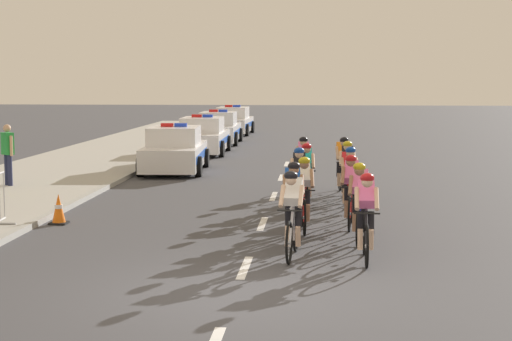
% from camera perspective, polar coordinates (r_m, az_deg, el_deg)
% --- Properties ---
extents(ground_plane, '(160.00, 160.00, 0.00)m').
position_cam_1_polar(ground_plane, '(11.72, -1.54, -8.63)').
color(ground_plane, '#424247').
extents(sidewalk_slab, '(5.04, 60.00, 0.12)m').
position_cam_1_polar(sidewalk_slab, '(26.75, -13.59, -0.12)').
color(sidewalk_slab, '#A3A099').
rests_on(sidewalk_slab, ground).
extents(kerb_edge, '(0.16, 60.00, 0.13)m').
position_cam_1_polar(kerb_edge, '(26.10, -8.50, -0.16)').
color(kerb_edge, '#9E9E99').
rests_on(kerb_edge, ground).
extents(lane_markings_centre, '(0.14, 21.60, 0.01)m').
position_cam_1_polar(lane_markings_centre, '(19.17, 0.89, -2.67)').
color(lane_markings_centre, white).
rests_on(lane_markings_centre, ground).
extents(cyclist_lead, '(0.44, 1.72, 1.56)m').
position_cam_1_polar(cyclist_lead, '(13.85, 2.57, -2.95)').
color(cyclist_lead, black).
rests_on(cyclist_lead, ground).
extents(cyclist_second, '(0.42, 1.72, 1.56)m').
position_cam_1_polar(cyclist_second, '(13.68, 7.68, -3.12)').
color(cyclist_second, black).
rests_on(cyclist_second, ground).
extents(cyclist_third, '(0.44, 1.72, 1.56)m').
position_cam_1_polar(cyclist_third, '(15.32, 2.60, -2.03)').
color(cyclist_third, black).
rests_on(cyclist_third, ground).
extents(cyclist_fourth, '(0.45, 1.72, 1.56)m').
position_cam_1_polar(cyclist_fourth, '(15.28, 7.25, -2.10)').
color(cyclist_fourth, black).
rests_on(cyclist_fourth, ground).
extents(cyclist_fifth, '(0.44, 1.72, 1.56)m').
position_cam_1_polar(cyclist_fifth, '(16.26, 3.33, -1.54)').
color(cyclist_fifth, black).
rests_on(cyclist_fifth, ground).
extents(cyclist_sixth, '(0.44, 1.72, 1.56)m').
position_cam_1_polar(cyclist_sixth, '(16.78, 6.65, -1.33)').
color(cyclist_sixth, black).
rests_on(cyclist_sixth, ground).
extents(cyclist_seventh, '(0.42, 1.72, 1.56)m').
position_cam_1_polar(cyclist_seventh, '(18.40, 3.02, -0.60)').
color(cyclist_seventh, black).
rests_on(cyclist_seventh, ground).
extents(cyclist_eighth, '(0.44, 1.72, 1.56)m').
position_cam_1_polar(cyclist_eighth, '(18.66, 6.50, -0.53)').
color(cyclist_eighth, black).
rests_on(cyclist_eighth, ground).
extents(cyclist_ninth, '(0.43, 1.72, 1.56)m').
position_cam_1_polar(cyclist_ninth, '(19.57, 3.51, -0.18)').
color(cyclist_ninth, black).
rests_on(cyclist_ninth, ground).
extents(cyclist_tenth, '(0.42, 1.72, 1.56)m').
position_cam_1_polar(cyclist_tenth, '(20.31, 6.38, 0.04)').
color(cyclist_tenth, black).
rests_on(cyclist_tenth, ground).
extents(cyclist_eleventh, '(0.42, 1.72, 1.56)m').
position_cam_1_polar(cyclist_eleventh, '(21.66, 3.33, 0.47)').
color(cyclist_eleventh, black).
rests_on(cyclist_eleventh, ground).
extents(cyclist_twelfth, '(0.45, 1.72, 1.56)m').
position_cam_1_polar(cyclist_twelfth, '(21.65, 6.06, 0.44)').
color(cyclist_twelfth, black).
rests_on(cyclist_twelfth, ground).
extents(police_car_nearest, '(2.19, 4.49, 1.59)m').
position_cam_1_polar(police_car_nearest, '(26.72, -5.70, 1.36)').
color(police_car_nearest, white).
rests_on(police_car_nearest, ground).
extents(police_car_second, '(2.06, 4.43, 1.59)m').
position_cam_1_polar(police_car_second, '(32.96, -3.74, 2.35)').
color(police_car_second, white).
rests_on(police_car_second, ground).
extents(police_car_third, '(2.06, 4.43, 1.59)m').
position_cam_1_polar(police_car_third, '(38.03, -2.63, 2.91)').
color(police_car_third, silver).
rests_on(police_car_third, ground).
extents(police_car_furthest, '(2.08, 4.44, 1.59)m').
position_cam_1_polar(police_car_furthest, '(44.26, -1.61, 3.42)').
color(police_car_furthest, white).
rests_on(police_car_furthest, ground).
extents(traffic_cone_near, '(0.36, 0.36, 0.64)m').
position_cam_1_polar(traffic_cone_near, '(17.63, -13.61, -2.65)').
color(traffic_cone_near, black).
rests_on(traffic_cone_near, ground).
extents(spectator_middle, '(0.44, 0.41, 1.68)m').
position_cam_1_polar(spectator_middle, '(23.28, -16.94, 1.35)').
color(spectator_middle, '#23284C').
rests_on(spectator_middle, sidewalk_slab).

